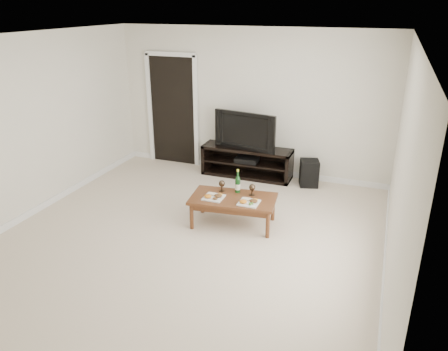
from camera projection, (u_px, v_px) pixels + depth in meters
floor at (187, 240)px, 5.85m from camera, size 5.50×5.50×0.00m
back_wall at (251, 103)px, 7.78m from camera, size 5.00×0.04×2.60m
ceiling at (180, 36)px, 4.88m from camera, size 5.00×5.50×0.04m
doorway at (173, 111)px, 8.36m from camera, size 0.90×0.02×2.05m
media_console at (247, 162)px, 7.91m from camera, size 1.63×0.45×0.55m
television at (248, 129)px, 7.68m from camera, size 1.17×0.34×0.67m
av_receiver at (247, 160)px, 7.88m from camera, size 0.41×0.32×0.08m
subwoofer at (309, 173)px, 7.52m from camera, size 0.38×0.38×0.46m
coffee_table at (233, 211)px, 6.20m from camera, size 1.26×0.79×0.42m
plate_left at (214, 196)px, 6.09m from camera, size 0.27×0.27×0.07m
plate_right at (249, 201)px, 5.93m from camera, size 0.27×0.27×0.07m
wine_bottle at (238, 181)px, 6.23m from camera, size 0.07×0.07×0.35m
goblet_left at (222, 186)px, 6.30m from camera, size 0.09×0.09×0.17m
goblet_right at (252, 190)px, 6.17m from camera, size 0.09×0.09×0.17m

